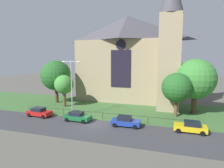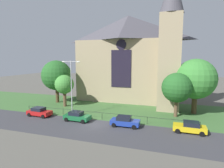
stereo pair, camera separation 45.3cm
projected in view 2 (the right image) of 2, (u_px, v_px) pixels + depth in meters
The scene contains 14 objects.
ground at pixel (115, 108), 38.19m from camera, with size 160.00×160.00×0.00m, color #56544C.
road_asphalt at pixel (89, 129), 26.89m from camera, with size 120.00×8.00×0.01m, color #38383D.
grass_verge at pixel (112, 111), 36.30m from camera, with size 120.00×20.00×0.01m, color #3D6633.
church_building at pixel (130, 57), 45.35m from camera, with size 23.20×16.20×26.00m.
iron_railing at pixel (102, 114), 30.94m from camera, with size 29.35×0.07×1.13m.
tree_right_far at pixel (196, 79), 33.63m from camera, with size 7.13×7.13×9.86m.
tree_right_near at pixel (177, 88), 31.88m from camera, with size 5.03×5.03×7.55m.
tree_left_far at pixel (57, 75), 42.45m from camera, with size 6.66×6.66×9.50m.
tree_left_near at pixel (64, 85), 39.03m from camera, with size 3.90×3.90×6.57m.
streetlamp_near at pixel (71, 82), 31.88m from camera, with size 3.37×0.26×9.59m.
parked_car_red at pixel (39, 112), 32.79m from camera, with size 4.27×2.17×1.51m.
parked_car_green at pixel (77, 116), 30.25m from camera, with size 4.26×2.14×1.51m.
parked_car_blue at pixel (125, 121), 27.81m from camera, with size 4.25×2.12×1.51m.
parked_car_yellow at pixel (190, 127), 25.43m from camera, with size 4.24×2.11×1.51m.
Camera 2 is at (11.11, -25.52, 9.84)m, focal length 30.46 mm.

